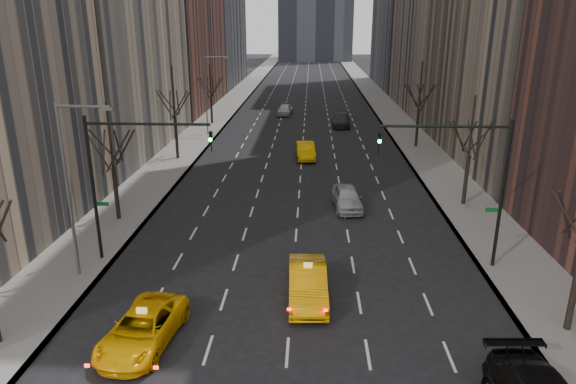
# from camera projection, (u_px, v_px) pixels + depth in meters

# --- Properties ---
(sidewalk_left) EXTENTS (4.50, 320.00, 0.15)m
(sidewalk_left) POSITION_uv_depth(u_px,v_px,m) (231.00, 103.00, 83.82)
(sidewalk_left) COLOR slate
(sidewalk_left) RESTS_ON ground
(sidewalk_right) EXTENTS (4.50, 320.00, 0.15)m
(sidewalk_right) POSITION_uv_depth(u_px,v_px,m) (382.00, 104.00, 82.80)
(sidewalk_right) COLOR slate
(sidewalk_right) RESTS_ON ground
(tree_lw_b) EXTENTS (3.36, 3.50, 7.82)m
(tree_lw_b) POSITION_uv_depth(u_px,v_px,m) (113.00, 167.00, 33.39)
(tree_lw_b) COLOR black
(tree_lw_b) RESTS_ON ground
(tree_lw_c) EXTENTS (3.36, 3.50, 8.74)m
(tree_lw_c) POSITION_uv_depth(u_px,v_px,m) (175.00, 118.00, 48.45)
(tree_lw_c) COLOR black
(tree_lw_c) RESTS_ON ground
(tree_lw_d) EXTENTS (3.36, 3.50, 7.36)m
(tree_lw_d) POSITION_uv_depth(u_px,v_px,m) (211.00, 96.00, 65.65)
(tree_lw_d) COLOR black
(tree_lw_d) RESTS_ON ground
(tree_rw_b) EXTENTS (3.36, 3.50, 7.82)m
(tree_rw_b) POSITION_uv_depth(u_px,v_px,m) (469.00, 156.00, 36.17)
(tree_rw_b) COLOR black
(tree_rw_b) RESTS_ON ground
(tree_rw_c) EXTENTS (3.36, 3.50, 8.74)m
(tree_rw_c) POSITION_uv_depth(u_px,v_px,m) (419.00, 109.00, 53.13)
(tree_rw_c) COLOR black
(tree_rw_c) RESTS_ON ground
(traffic_mast_left) EXTENTS (6.69, 0.39, 8.00)m
(traffic_mast_left) POSITION_uv_depth(u_px,v_px,m) (122.00, 166.00, 27.02)
(traffic_mast_left) COLOR black
(traffic_mast_left) RESTS_ON ground
(traffic_mast_right) EXTENTS (6.69, 0.39, 8.00)m
(traffic_mast_right) POSITION_uv_depth(u_px,v_px,m) (472.00, 170.00, 26.26)
(traffic_mast_right) COLOR black
(traffic_mast_right) RESTS_ON ground
(streetlight_near) EXTENTS (2.83, 0.22, 9.00)m
(streetlight_near) POSITION_uv_depth(u_px,v_px,m) (73.00, 174.00, 25.16)
(streetlight_near) COLOR slate
(streetlight_near) RESTS_ON ground
(streetlight_far) EXTENTS (2.83, 0.22, 9.00)m
(streetlight_far) POSITION_uv_depth(u_px,v_px,m) (209.00, 87.00, 58.32)
(streetlight_far) COLOR slate
(streetlight_far) RESTS_ON ground
(taxi_suv) EXTENTS (3.07, 5.50, 1.45)m
(taxi_suv) POSITION_uv_depth(u_px,v_px,m) (143.00, 328.00, 21.13)
(taxi_suv) COLOR #FFBA05
(taxi_suv) RESTS_ON ground
(taxi_sedan) EXTENTS (1.97, 5.18, 1.69)m
(taxi_sedan) POSITION_uv_depth(u_px,v_px,m) (308.00, 283.00, 24.53)
(taxi_sedan) COLOR #F8A105
(taxi_sedan) RESTS_ON ground
(silver_sedan_ahead) EXTENTS (2.26, 4.81, 1.59)m
(silver_sedan_ahead) POSITION_uv_depth(u_px,v_px,m) (347.00, 198.00, 36.53)
(silver_sedan_ahead) COLOR #A9ADB2
(silver_sedan_ahead) RESTS_ON ground
(far_taxi) EXTENTS (2.04, 4.94, 1.59)m
(far_taxi) POSITION_uv_depth(u_px,v_px,m) (306.00, 150.00, 49.83)
(far_taxi) COLOR #FCBE05
(far_taxi) RESTS_ON ground
(far_suv_grey) EXTENTS (2.49, 5.73, 1.64)m
(far_suv_grey) POSITION_uv_depth(u_px,v_px,m) (341.00, 120.00, 65.19)
(far_suv_grey) COLOR #2B2B30
(far_suv_grey) RESTS_ON ground
(far_car_white) EXTENTS (2.23, 4.72, 1.56)m
(far_car_white) POSITION_uv_depth(u_px,v_px,m) (285.00, 110.00, 72.91)
(far_car_white) COLOR silver
(far_car_white) RESTS_ON ground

